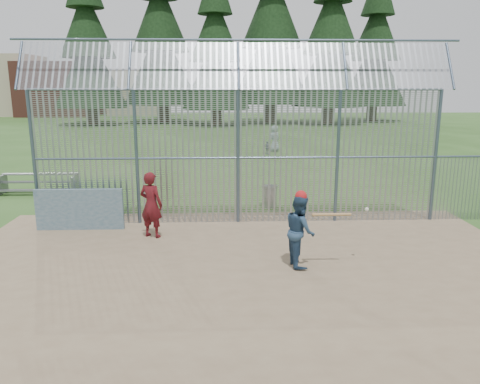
{
  "coord_description": "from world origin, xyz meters",
  "views": [
    {
      "loc": [
        -0.49,
        -10.3,
        4.14
      ],
      "look_at": [
        0.0,
        2.0,
        1.3
      ],
      "focal_mm": 35.0,
      "sensor_mm": 36.0,
      "label": 1
    }
  ],
  "objects_px": {
    "trash_can": "(270,196)",
    "dugout_wall": "(80,209)",
    "batter": "(300,231)",
    "bleacher": "(39,183)",
    "onlooker": "(151,205)"
  },
  "relations": [
    {
      "from": "dugout_wall",
      "to": "bleacher",
      "type": "xyz_separation_m",
      "value": [
        -2.99,
        4.84,
        -0.21
      ]
    },
    {
      "from": "dugout_wall",
      "to": "batter",
      "type": "height_order",
      "value": "batter"
    },
    {
      "from": "dugout_wall",
      "to": "bleacher",
      "type": "bearing_deg",
      "value": 121.75
    },
    {
      "from": "batter",
      "to": "bleacher",
      "type": "height_order",
      "value": "batter"
    },
    {
      "from": "dugout_wall",
      "to": "trash_can",
      "type": "xyz_separation_m",
      "value": [
        5.76,
        2.43,
        -0.24
      ]
    },
    {
      "from": "dugout_wall",
      "to": "bleacher",
      "type": "distance_m",
      "value": 5.69
    },
    {
      "from": "bleacher",
      "to": "trash_can",
      "type": "bearing_deg",
      "value": -15.39
    },
    {
      "from": "trash_can",
      "to": "dugout_wall",
      "type": "bearing_deg",
      "value": -157.11
    },
    {
      "from": "batter",
      "to": "dugout_wall",
      "type": "bearing_deg",
      "value": 56.42
    },
    {
      "from": "batter",
      "to": "bleacher",
      "type": "relative_size",
      "value": 0.56
    },
    {
      "from": "onlooker",
      "to": "trash_can",
      "type": "relative_size",
      "value": 2.23
    },
    {
      "from": "bleacher",
      "to": "batter",
      "type": "bearing_deg",
      "value": -41.37
    },
    {
      "from": "batter",
      "to": "onlooker",
      "type": "relative_size",
      "value": 0.92
    },
    {
      "from": "dugout_wall",
      "to": "onlooker",
      "type": "height_order",
      "value": "onlooker"
    },
    {
      "from": "batter",
      "to": "trash_can",
      "type": "bearing_deg",
      "value": -5.19
    }
  ]
}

